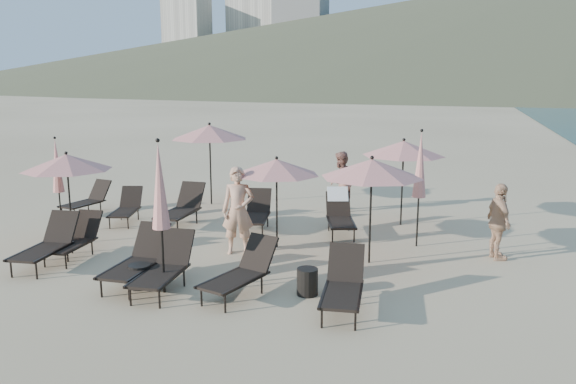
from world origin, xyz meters
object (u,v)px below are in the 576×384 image
(umbrella_open_2, at_px, (372,168))
(lounger_10, at_px, (340,213))
(umbrella_open_1, at_px, (277,167))
(umbrella_closed_1, at_px, (420,166))
(lounger_4, at_px, (241,271))
(beachgoer_b, at_px, (341,182))
(umbrella_open_3, at_px, (210,132))
(lounger_2, at_px, (138,259))
(umbrella_open_0, at_px, (67,162))
(lounger_3, at_px, (164,266))
(beachgoer_c, at_px, (499,222))
(side_table_1, at_px, (307,282))
(lounger_0, at_px, (47,243))
(umbrella_closed_0, at_px, (160,187))
(lounger_1, at_px, (75,238))
(beachgoer_a, at_px, (238,211))
(lounger_5, at_px, (343,284))
(lounger_7, at_px, (126,207))
(umbrella_open_4, at_px, (404,148))
(side_table_0, at_px, (140,276))
(lounger_9, at_px, (256,212))
(umbrella_closed_2, at_px, (57,166))
(lounger_8, at_px, (182,207))
(lounger_6, at_px, (88,199))

(umbrella_open_2, bearing_deg, lounger_10, 117.38)
(umbrella_open_1, relative_size, umbrella_closed_1, 0.78)
(lounger_4, relative_size, beachgoer_b, 1.01)
(lounger_10, distance_m, umbrella_open_1, 2.36)
(umbrella_open_3, xyz_separation_m, umbrella_closed_1, (6.32, -2.60, -0.34))
(lounger_2, relative_size, beachgoer_b, 1.02)
(lounger_10, distance_m, umbrella_open_0, 6.47)
(lounger_3, relative_size, beachgoer_c, 1.06)
(umbrella_open_3, xyz_separation_m, side_table_1, (4.74, -6.17, -1.95))
(lounger_0, xyz_separation_m, umbrella_closed_0, (3.01, -0.62, 1.46))
(umbrella_open_0, relative_size, umbrella_closed_0, 0.78)
(lounger_1, height_order, umbrella_open_3, umbrella_open_3)
(beachgoer_a, bearing_deg, umbrella_open_1, 30.54)
(umbrella_open_3, height_order, umbrella_closed_1, umbrella_closed_1)
(lounger_5, xyz_separation_m, lounger_10, (-1.07, 4.63, 0.06))
(umbrella_closed_1, distance_m, beachgoer_c, 2.03)
(lounger_1, distance_m, umbrella_closed_0, 3.41)
(lounger_7, xyz_separation_m, lounger_10, (5.61, 0.67, 0.09))
(lounger_5, relative_size, umbrella_closed_1, 0.63)
(lounger_1, height_order, umbrella_closed_0, umbrella_closed_0)
(umbrella_open_3, relative_size, beachgoer_a, 1.30)
(lounger_1, bearing_deg, beachgoer_a, 17.06)
(beachgoer_a, bearing_deg, umbrella_open_3, 105.62)
(umbrella_open_2, height_order, umbrella_open_4, umbrella_open_4)
(umbrella_closed_0, height_order, beachgoer_c, umbrella_closed_0)
(umbrella_open_3, bearing_deg, umbrella_closed_1, -22.31)
(umbrella_open_0, bearing_deg, umbrella_open_4, 29.52)
(umbrella_open_2, bearing_deg, side_table_0, -144.65)
(umbrella_open_2, distance_m, beachgoer_b, 4.78)
(umbrella_closed_1, xyz_separation_m, beachgoer_b, (-2.40, 2.88, -0.99))
(lounger_9, xyz_separation_m, umbrella_closed_2, (-4.50, -1.72, 1.22))
(lounger_8, bearing_deg, umbrella_open_1, -22.01)
(umbrella_open_1, xyz_separation_m, umbrella_closed_2, (-5.48, -0.42, -0.17))
(lounger_6, relative_size, beachgoer_a, 0.84)
(umbrella_open_2, distance_m, beachgoer_c, 2.97)
(lounger_8, distance_m, beachgoer_a, 2.94)
(lounger_1, distance_m, lounger_9, 4.37)
(lounger_1, bearing_deg, side_table_0, -31.76)
(lounger_2, xyz_separation_m, lounger_3, (0.66, -0.19, -0.01))
(lounger_6, height_order, beachgoer_a, beachgoer_a)
(umbrella_closed_1, distance_m, side_table_0, 6.40)
(umbrella_open_0, bearing_deg, beachgoer_c, 10.47)
(lounger_0, relative_size, lounger_2, 1.01)
(umbrella_closed_1, distance_m, side_table_1, 4.23)
(umbrella_closed_2, bearing_deg, lounger_10, 17.26)
(lounger_1, xyz_separation_m, lounger_4, (4.17, -0.92, 0.02))
(lounger_0, height_order, beachgoer_a, beachgoer_a)
(umbrella_open_0, distance_m, umbrella_open_1, 4.74)
(lounger_4, bearing_deg, side_table_1, 33.72)
(lounger_4, bearing_deg, umbrella_open_0, 176.01)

